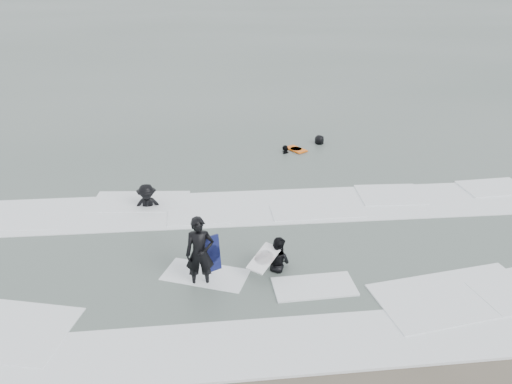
{
  "coord_description": "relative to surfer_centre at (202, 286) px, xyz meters",
  "views": [
    {
      "loc": [
        -1.29,
        -8.86,
        7.56
      ],
      "look_at": [
        0.0,
        5.0,
        1.1
      ],
      "focal_mm": 35.0,
      "sensor_mm": 36.0,
      "label": 1
    }
  ],
  "objects": [
    {
      "name": "ground",
      "position": [
        1.7,
        -1.8,
        0.0
      ],
      "size": [
        320.0,
        320.0,
        0.0
      ],
      "primitive_type": "plane",
      "color": "brown",
      "rests_on": "ground"
    },
    {
      "name": "sea",
      "position": [
        1.7,
        78.2,
        0.06
      ],
      "size": [
        320.0,
        320.0,
        0.0
      ],
      "primitive_type": "plane",
      "color": "#47544C",
      "rests_on": "ground"
    },
    {
      "name": "surfer_centre",
      "position": [
        0.0,
        0.0,
        0.0
      ],
      "size": [
        0.73,
        0.49,
        1.97
      ],
      "primitive_type": "imported",
      "rotation": [
        0.0,
        0.0,
        0.03
      ],
      "color": "black",
      "rests_on": "ground"
    },
    {
      "name": "surfer_wading",
      "position": [
        2.04,
        0.55,
        0.0
      ],
      "size": [
        0.95,
        0.94,
        1.54
      ],
      "primitive_type": "imported",
      "rotation": [
        0.0,
        0.0,
        2.37
      ],
      "color": "black",
      "rests_on": "ground"
    },
    {
      "name": "surfer_breaker",
      "position": [
        -1.82,
        4.52,
        0.0
      ],
      "size": [
        1.15,
        0.69,
        1.75
      ],
      "primitive_type": "imported",
      "rotation": [
        0.0,
        0.0,
        0.03
      ],
      "color": "black",
      "rests_on": "ground"
    },
    {
      "name": "surfer_right_near",
      "position": [
        3.55,
        9.33,
        0.0
      ],
      "size": [
        0.91,
        0.9,
        1.55
      ],
      "primitive_type": "imported",
      "rotation": [
        0.0,
        0.0,
        -2.37
      ],
      "color": "black",
      "rests_on": "ground"
    },
    {
      "name": "surfer_right_far",
      "position": [
        5.24,
        10.34,
        0.0
      ],
      "size": [
        0.92,
        0.76,
        1.6
      ],
      "primitive_type": "imported",
      "rotation": [
        0.0,
        0.0,
        -2.76
      ],
      "color": "black",
      "rests_on": "ground"
    },
    {
      "name": "surf_foam",
      "position": [
        1.7,
        1.9,
        0.04
      ],
      "size": [
        30.03,
        9.06,
        0.09
      ],
      "color": "white",
      "rests_on": "ground"
    },
    {
      "name": "bodyboards",
      "position": [
        2.01,
        3.38,
        0.5
      ],
      "size": [
        4.49,
        10.33,
        1.25
      ],
      "color": "#0E1242",
      "rests_on": "ground"
    }
  ]
}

